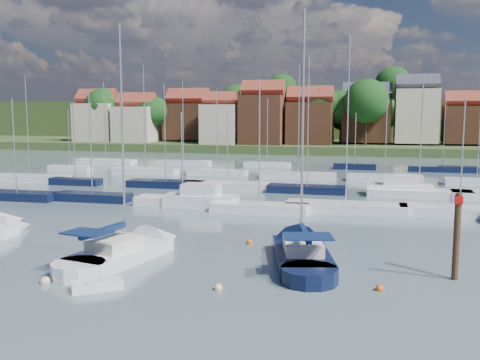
# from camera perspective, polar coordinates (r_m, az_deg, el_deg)

# --- Properties ---
(ground) EXTENTS (260.00, 260.00, 0.00)m
(ground) POSITION_cam_1_polar(r_m,az_deg,el_deg) (69.41, 5.14, -0.22)
(ground) COLOR #485A61
(ground) RESTS_ON ground
(sailboat_centre) EXTENTS (5.40, 11.76, 15.46)m
(sailboat_centre) POSITION_cam_1_polar(r_m,az_deg,el_deg) (34.86, -11.22, -7.34)
(sailboat_centre) COLOR white
(sailboat_centre) RESTS_ON ground
(sailboat_navy) EXTENTS (5.75, 12.19, 16.32)m
(sailboat_navy) POSITION_cam_1_polar(r_m,az_deg,el_deg) (34.13, 6.34, -7.56)
(sailboat_navy) COLOR black
(sailboat_navy) RESTS_ON ground
(tender) EXTENTS (2.79, 2.44, 0.55)m
(tender) POSITION_cam_1_polar(r_m,az_deg,el_deg) (28.94, -14.99, -10.81)
(tender) COLOR white
(tender) RESTS_ON ground
(timber_piling) EXTENTS (0.40, 0.40, 7.01)m
(timber_piling) POSITION_cam_1_polar(r_m,az_deg,el_deg) (31.48, 22.03, -7.22)
(timber_piling) COLOR #4C331E
(timber_piling) RESTS_ON ground
(buoy_b) EXTENTS (0.54, 0.54, 0.54)m
(buoy_b) POSITION_cam_1_polar(r_m,az_deg,el_deg) (30.82, -20.06, -10.31)
(buoy_b) COLOR beige
(buoy_b) RESTS_ON ground
(buoy_c) EXTENTS (0.43, 0.43, 0.43)m
(buoy_c) POSITION_cam_1_polar(r_m,az_deg,el_deg) (32.07, -15.29, -9.42)
(buoy_c) COLOR #D85914
(buoy_c) RESTS_ON ground
(buoy_d) EXTENTS (0.46, 0.46, 0.46)m
(buoy_d) POSITION_cam_1_polar(r_m,az_deg,el_deg) (28.03, -2.35, -11.62)
(buoy_d) COLOR beige
(buoy_d) RESTS_ON ground
(buoy_e) EXTENTS (0.45, 0.45, 0.45)m
(buoy_e) POSITION_cam_1_polar(r_m,az_deg,el_deg) (37.27, 1.00, -6.80)
(buoy_e) COLOR #D85914
(buoy_e) RESTS_ON ground
(buoy_f) EXTENTS (0.44, 0.44, 0.44)m
(buoy_f) POSITION_cam_1_polar(r_m,az_deg,el_deg) (28.80, 14.66, -11.34)
(buoy_f) COLOR #D85914
(buoy_f) RESTS_ON ground
(marina_field) EXTENTS (79.62, 41.41, 15.93)m
(marina_field) POSITION_cam_1_polar(r_m,az_deg,el_deg) (64.33, 6.17, -0.44)
(marina_field) COLOR white
(marina_field) RESTS_ON ground
(far_shore_town) EXTENTS (212.46, 90.00, 22.27)m
(far_shore_town) POSITION_cam_1_polar(r_m,az_deg,el_deg) (160.96, 10.99, 5.62)
(far_shore_town) COLOR #3D4C26
(far_shore_town) RESTS_ON ground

